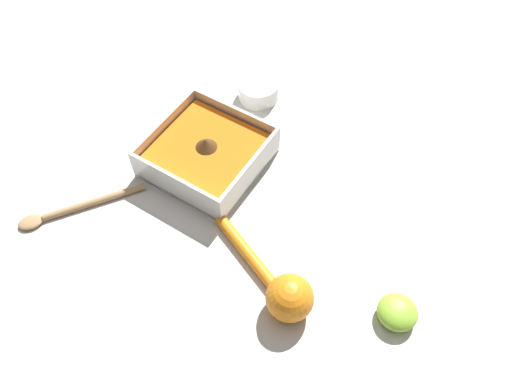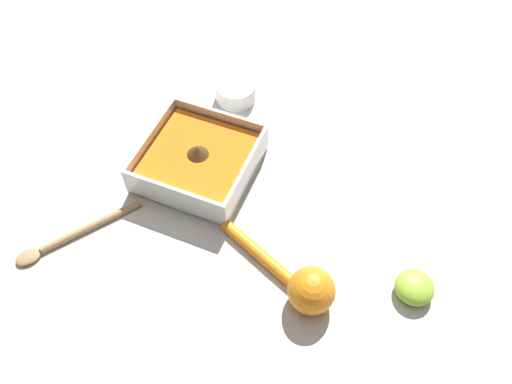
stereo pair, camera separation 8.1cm
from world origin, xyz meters
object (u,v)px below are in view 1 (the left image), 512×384
at_px(lemon_squeezer, 283,291).
at_px(lemon_half, 397,312).
at_px(square_dish, 207,155).
at_px(wooden_spoon, 75,208).
at_px(spice_bowl, 258,91).

height_order(lemon_squeezer, lemon_half, lemon_squeezer).
xyz_separation_m(square_dish, wooden_spoon, (-0.20, 0.13, -0.02)).
height_order(lemon_squeezer, wooden_spoon, lemon_squeezer).
distance_m(square_dish, lemon_squeezer, 0.29).
distance_m(square_dish, spice_bowl, 0.19).
distance_m(spice_bowl, lemon_squeezer, 0.43).
bearing_deg(lemon_half, wooden_spoon, 101.99).
relative_size(spice_bowl, wooden_spoon, 0.43).
bearing_deg(spice_bowl, lemon_squeezer, -143.15).
bearing_deg(square_dish, wooden_spoon, 146.79).
bearing_deg(lemon_squeezer, lemon_half, 45.27).
bearing_deg(square_dish, lemon_squeezer, -122.18).
height_order(spice_bowl, wooden_spoon, spice_bowl).
xyz_separation_m(lemon_squeezer, wooden_spoon, (-0.05, 0.37, -0.03)).
distance_m(square_dish, wooden_spoon, 0.24).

